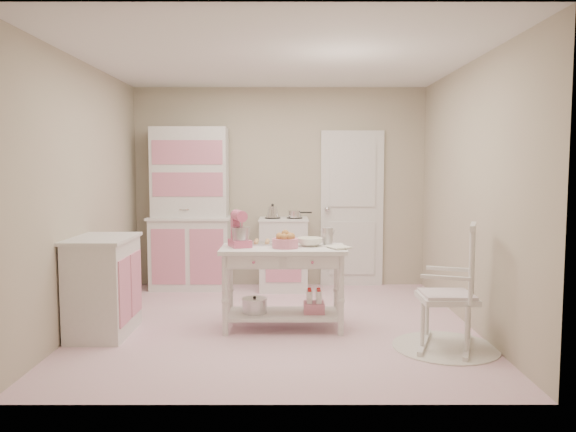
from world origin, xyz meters
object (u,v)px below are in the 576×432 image
(stand_mixer, at_px, (240,229))
(base_cabinet, at_px, (103,286))
(hutch, at_px, (190,208))
(stove, at_px, (284,254))
(rocking_chair, at_px, (447,286))
(bread_basket, at_px, (285,243))
(work_table, at_px, (283,288))

(stand_mixer, bearing_deg, base_cabinet, 167.78)
(hutch, xyz_separation_m, stove, (1.20, -0.05, -0.58))
(rocking_chair, xyz_separation_m, bread_basket, (-1.40, 0.55, 0.30))
(hutch, distance_m, stove, 1.33)
(hutch, relative_size, stove, 2.26)
(stove, bearing_deg, bread_basket, -89.10)
(hutch, xyz_separation_m, base_cabinet, (-0.48, -1.97, -0.58))
(stove, bearing_deg, base_cabinet, -131.14)
(base_cabinet, xyz_separation_m, work_table, (1.69, 0.18, -0.06))
(work_table, distance_m, bread_basket, 0.45)
(work_table, distance_m, stand_mixer, 0.71)
(rocking_chair, distance_m, stand_mixer, 1.99)
(stand_mixer, distance_m, bread_basket, 0.46)
(stove, relative_size, base_cabinet, 1.00)
(work_table, bearing_deg, stand_mixer, 177.27)
(stove, height_order, rocking_chair, rocking_chair)
(hutch, xyz_separation_m, work_table, (1.21, -1.79, -0.64))
(bread_basket, bearing_deg, stand_mixer, 170.96)
(work_table, xyz_separation_m, bread_basket, (0.02, -0.05, 0.45))
(stand_mixer, bearing_deg, hutch, 92.74)
(work_table, relative_size, bread_basket, 4.80)
(base_cabinet, relative_size, work_table, 0.77)
(hutch, distance_m, bread_basket, 2.22)
(work_table, height_order, stand_mixer, stand_mixer)
(stove, relative_size, stand_mixer, 2.71)
(base_cabinet, distance_m, work_table, 1.70)
(hutch, xyz_separation_m, stand_mixer, (0.79, -1.77, -0.07))
(stove, distance_m, work_table, 1.74)
(base_cabinet, distance_m, stand_mixer, 1.38)
(hutch, bearing_deg, work_table, -56.02)
(stove, height_order, base_cabinet, same)
(rocking_chair, height_order, work_table, rocking_chair)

